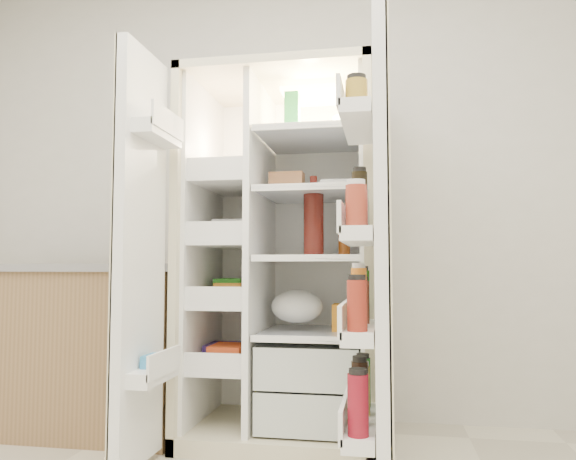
# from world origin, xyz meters

# --- Properties ---
(wall_back) EXTENTS (4.00, 0.02, 2.70)m
(wall_back) POSITION_xyz_m (0.00, 2.00, 1.35)
(wall_back) COLOR silver
(wall_back) RESTS_ON floor
(refrigerator) EXTENTS (0.92, 0.70, 1.80)m
(refrigerator) POSITION_xyz_m (0.00, 1.65, 0.74)
(refrigerator) COLOR beige
(refrigerator) RESTS_ON floor
(freezer_door) EXTENTS (0.15, 0.40, 1.72)m
(freezer_door) POSITION_xyz_m (-0.51, 1.05, 0.89)
(freezer_door) COLOR white
(freezer_door) RESTS_ON floor
(fridge_door) EXTENTS (0.17, 0.58, 1.72)m
(fridge_door) POSITION_xyz_m (0.47, 0.96, 0.87)
(fridge_door) COLOR white
(fridge_door) RESTS_ON floor
(kitchen_counter) EXTENTS (1.18, 0.63, 0.86)m
(kitchen_counter) POSITION_xyz_m (-1.07, 1.57, 0.43)
(kitchen_counter) COLOR olive
(kitchen_counter) RESTS_ON floor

